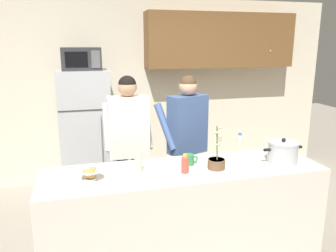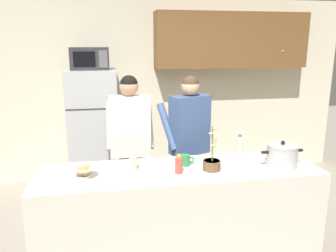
{
  "view_description": "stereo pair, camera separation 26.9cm",
  "coord_description": "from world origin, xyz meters",
  "px_view_note": "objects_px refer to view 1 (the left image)",
  "views": [
    {
      "loc": [
        -0.85,
        -2.61,
        1.97
      ],
      "look_at": [
        0.0,
        0.55,
        1.17
      ],
      "focal_mm": 36.08,
      "sensor_mm": 36.0,
      "label": 1
    },
    {
      "loc": [
        -0.58,
        -2.67,
        1.97
      ],
      "look_at": [
        0.0,
        0.55,
        1.17
      ],
      "focal_mm": 36.08,
      "sensor_mm": 36.0,
      "label": 2
    }
  ],
  "objects_px": {
    "person_by_sink": "(187,132)",
    "cooking_pot": "(283,152)",
    "person_near_pot": "(129,135)",
    "coffee_mug": "(189,160)",
    "bottle_far_corner": "(240,144)",
    "bread_bowl": "(90,174)",
    "microwave": "(81,59)",
    "bottle_mid_counter": "(185,164)",
    "potted_orchid": "(216,162)",
    "refrigerator": "(86,133)",
    "bottle_near_edge": "(138,163)"
  },
  "relations": [
    {
      "from": "person_by_sink",
      "to": "cooking_pot",
      "type": "relative_size",
      "value": 4.31
    },
    {
      "from": "person_near_pot",
      "to": "coffee_mug",
      "type": "distance_m",
      "value": 0.84
    },
    {
      "from": "bottle_far_corner",
      "to": "person_by_sink",
      "type": "bearing_deg",
      "value": 126.14
    },
    {
      "from": "bread_bowl",
      "to": "microwave",
      "type": "bearing_deg",
      "value": 89.64
    },
    {
      "from": "bottle_mid_counter",
      "to": "potted_orchid",
      "type": "distance_m",
      "value": 0.29
    },
    {
      "from": "refrigerator",
      "to": "coffee_mug",
      "type": "relative_size",
      "value": 12.56
    },
    {
      "from": "refrigerator",
      "to": "coffee_mug",
      "type": "distance_m",
      "value": 1.96
    },
    {
      "from": "bread_bowl",
      "to": "potted_orchid",
      "type": "relative_size",
      "value": 0.49
    },
    {
      "from": "bread_bowl",
      "to": "bottle_far_corner",
      "type": "distance_m",
      "value": 1.47
    },
    {
      "from": "microwave",
      "to": "person_near_pot",
      "type": "xyz_separation_m",
      "value": [
        0.42,
        -1.02,
        -0.75
      ]
    },
    {
      "from": "microwave",
      "to": "person_near_pot",
      "type": "bearing_deg",
      "value": -67.65
    },
    {
      "from": "person_near_pot",
      "to": "bottle_mid_counter",
      "type": "distance_m",
      "value": 0.95
    },
    {
      "from": "refrigerator",
      "to": "potted_orchid",
      "type": "bearing_deg",
      "value": -61.29
    },
    {
      "from": "person_near_pot",
      "to": "refrigerator",
      "type": "bearing_deg",
      "value": 111.93
    },
    {
      "from": "potted_orchid",
      "to": "bread_bowl",
      "type": "bearing_deg",
      "value": 178.82
    },
    {
      "from": "refrigerator",
      "to": "bread_bowl",
      "type": "bearing_deg",
      "value": -90.35
    },
    {
      "from": "refrigerator",
      "to": "microwave",
      "type": "distance_m",
      "value": 0.96
    },
    {
      "from": "person_near_pot",
      "to": "bread_bowl",
      "type": "distance_m",
      "value": 0.95
    },
    {
      "from": "bottle_near_edge",
      "to": "bottle_far_corner",
      "type": "distance_m",
      "value": 1.06
    },
    {
      "from": "microwave",
      "to": "coffee_mug",
      "type": "distance_m",
      "value": 2.1
    },
    {
      "from": "person_by_sink",
      "to": "coffee_mug",
      "type": "height_order",
      "value": "person_by_sink"
    },
    {
      "from": "refrigerator",
      "to": "bottle_mid_counter",
      "type": "xyz_separation_m",
      "value": [
        0.76,
        -1.93,
        0.18
      ]
    },
    {
      "from": "bread_bowl",
      "to": "bottle_near_edge",
      "type": "bearing_deg",
      "value": 13.68
    },
    {
      "from": "microwave",
      "to": "person_by_sink",
      "type": "height_order",
      "value": "microwave"
    },
    {
      "from": "bottle_near_edge",
      "to": "microwave",
      "type": "bearing_deg",
      "value": 102.37
    },
    {
      "from": "cooking_pot",
      "to": "coffee_mug",
      "type": "bearing_deg",
      "value": 168.45
    },
    {
      "from": "person_by_sink",
      "to": "bread_bowl",
      "type": "bearing_deg",
      "value": -142.7
    },
    {
      "from": "bottle_near_edge",
      "to": "coffee_mug",
      "type": "bearing_deg",
      "value": 4.13
    },
    {
      "from": "coffee_mug",
      "to": "microwave",
      "type": "bearing_deg",
      "value": 116.13
    },
    {
      "from": "potted_orchid",
      "to": "bottle_mid_counter",
      "type": "bearing_deg",
      "value": -176.26
    },
    {
      "from": "bottle_far_corner",
      "to": "refrigerator",
      "type": "bearing_deg",
      "value": 131.88
    },
    {
      "from": "bread_bowl",
      "to": "bottle_near_edge",
      "type": "relative_size",
      "value": 1.26
    },
    {
      "from": "refrigerator",
      "to": "bottle_far_corner",
      "type": "bearing_deg",
      "value": -48.12
    },
    {
      "from": "refrigerator",
      "to": "cooking_pot",
      "type": "xyz_separation_m",
      "value": [
        1.68,
        -1.93,
        0.2
      ]
    },
    {
      "from": "bread_bowl",
      "to": "potted_orchid",
      "type": "height_order",
      "value": "potted_orchid"
    },
    {
      "from": "person_near_pot",
      "to": "microwave",
      "type": "bearing_deg",
      "value": 112.35
    },
    {
      "from": "coffee_mug",
      "to": "bottle_mid_counter",
      "type": "bearing_deg",
      "value": -119.06
    },
    {
      "from": "person_near_pot",
      "to": "bottle_far_corner",
      "type": "relative_size",
      "value": 7.97
    },
    {
      "from": "cooking_pot",
      "to": "bottle_far_corner",
      "type": "xyz_separation_m",
      "value": [
        -0.26,
        0.34,
        0.0
      ]
    },
    {
      "from": "cooking_pot",
      "to": "bottle_far_corner",
      "type": "height_order",
      "value": "cooking_pot"
    },
    {
      "from": "refrigerator",
      "to": "cooking_pot",
      "type": "distance_m",
      "value": 2.57
    },
    {
      "from": "microwave",
      "to": "bottle_near_edge",
      "type": "height_order",
      "value": "microwave"
    },
    {
      "from": "bottle_near_edge",
      "to": "refrigerator",
      "type": "bearing_deg",
      "value": 102.23
    },
    {
      "from": "person_near_pot",
      "to": "coffee_mug",
      "type": "height_order",
      "value": "person_near_pot"
    },
    {
      "from": "coffee_mug",
      "to": "bottle_far_corner",
      "type": "relative_size",
      "value": 0.63
    },
    {
      "from": "refrigerator",
      "to": "potted_orchid",
      "type": "height_order",
      "value": "refrigerator"
    },
    {
      "from": "person_by_sink",
      "to": "bottle_mid_counter",
      "type": "bearing_deg",
      "value": -109.15
    },
    {
      "from": "person_by_sink",
      "to": "bottle_far_corner",
      "type": "xyz_separation_m",
      "value": [
        0.37,
        -0.51,
        -0.01
      ]
    },
    {
      "from": "refrigerator",
      "to": "person_near_pot",
      "type": "xyz_separation_m",
      "value": [
        0.42,
        -1.05,
        0.21
      ]
    },
    {
      "from": "bread_bowl",
      "to": "refrigerator",
      "type": "bearing_deg",
      "value": 89.65
    }
  ]
}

